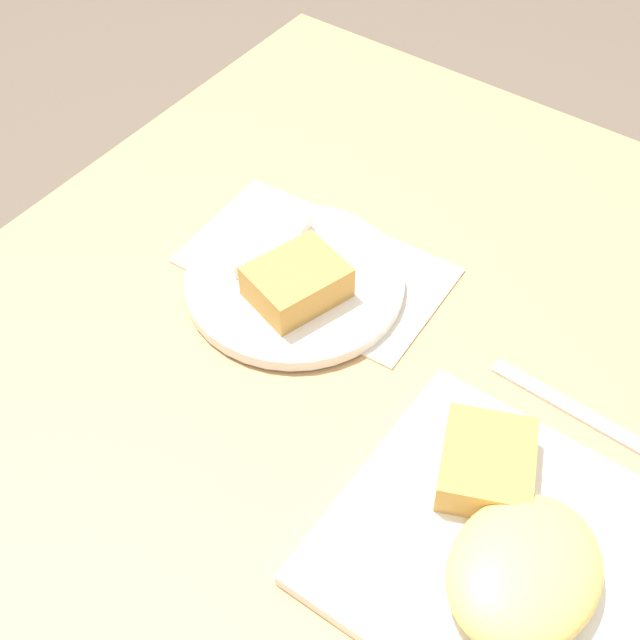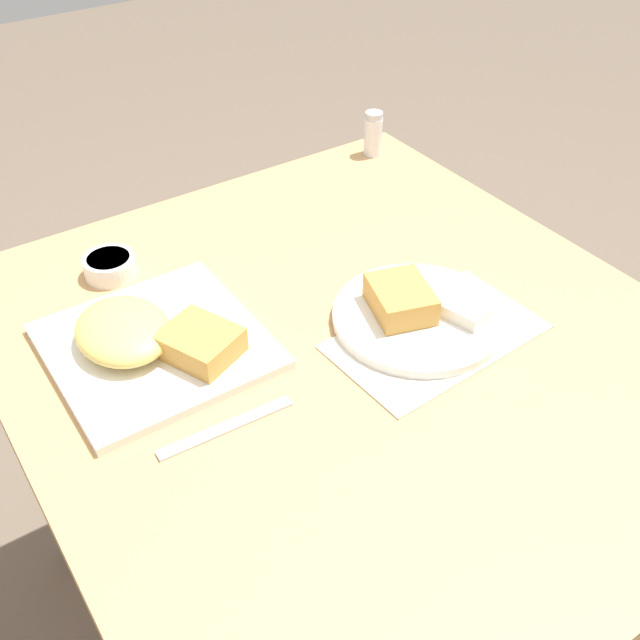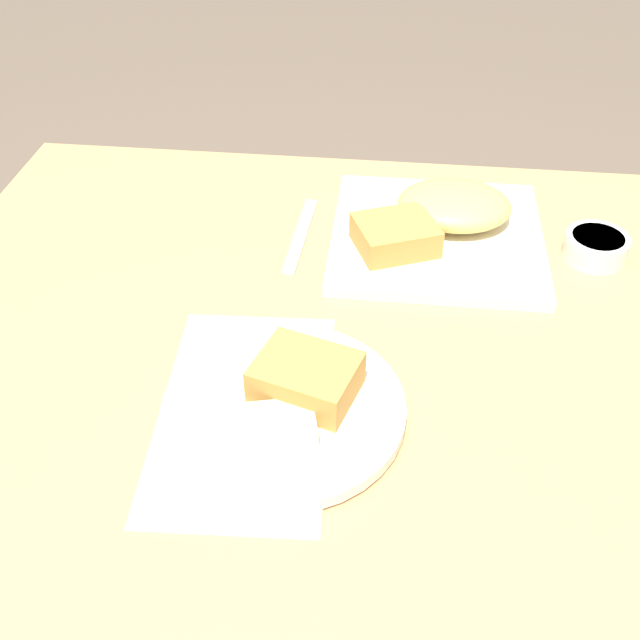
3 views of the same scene
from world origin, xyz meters
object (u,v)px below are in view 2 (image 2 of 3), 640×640
object	(u,v)px
plate_oval_far	(416,311)
sauce_ramekin	(110,266)
plate_square_near	(149,340)
butter_knife	(226,428)
salt_shaker	(373,136)

from	to	relation	value
plate_oval_far	sauce_ramekin	bearing A→B (deg)	-137.88
plate_square_near	butter_knife	distance (m)	0.18
plate_oval_far	butter_knife	distance (m)	0.32
plate_square_near	plate_oval_far	size ratio (longest dim) A/B	1.13
sauce_ramekin	plate_oval_far	bearing A→B (deg)	42.12
plate_square_near	sauce_ramekin	distance (m)	0.20
butter_knife	plate_oval_far	bearing A→B (deg)	8.15
plate_square_near	sauce_ramekin	xyz separation A→B (m)	(-0.20, 0.02, -0.00)
plate_square_near	sauce_ramekin	world-z (taller)	plate_square_near
plate_oval_far	butter_knife	world-z (taller)	plate_oval_far
plate_square_near	sauce_ramekin	bearing A→B (deg)	173.45
salt_shaker	plate_square_near	bearing A→B (deg)	-63.72
plate_square_near	butter_knife	size ratio (longest dim) A/B	1.54
plate_square_near	butter_knife	world-z (taller)	plate_square_near
plate_oval_far	salt_shaker	size ratio (longest dim) A/B	2.82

